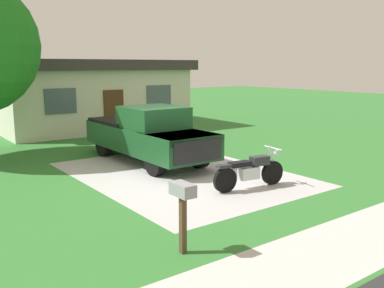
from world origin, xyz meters
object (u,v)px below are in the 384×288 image
motorcycle (250,171)px  mailbox (183,199)px  pickup_truck (147,133)px  neighbor_house (91,94)px

motorcycle → mailbox: mailbox is taller
motorcycle → pickup_truck: pickup_truck is taller
mailbox → neighbor_house: neighbor_house is taller
mailbox → neighbor_house: (4.90, 15.08, 0.81)m
pickup_truck → neighbor_house: size_ratio=0.59×
motorcycle → pickup_truck: bearing=96.5°
pickup_truck → neighbor_house: bearing=78.7°
pickup_truck → mailbox: 7.39m
neighbor_house → pickup_truck: bearing=-101.3°
pickup_truck → mailbox: (-3.22, -6.65, 0.03)m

